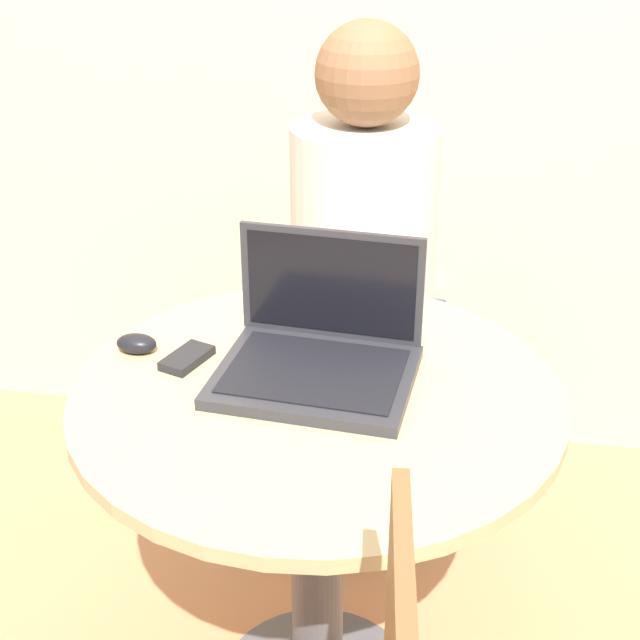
% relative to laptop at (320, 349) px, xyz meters
% --- Properties ---
extents(round_table, '(0.81, 0.81, 0.72)m').
position_rel_laptop_xyz_m(round_table, '(0.00, -0.06, -0.23)').
color(round_table, '#4C4C51').
rests_on(round_table, ground_plane).
extents(laptop, '(0.34, 0.29, 0.22)m').
position_rel_laptop_xyz_m(laptop, '(0.00, 0.00, 0.00)').
color(laptop, '#2D2D33').
rests_on(laptop, round_table).
extents(cell_phone, '(0.08, 0.11, 0.02)m').
position_rel_laptop_xyz_m(cell_phone, '(-0.23, -0.01, -0.03)').
color(cell_phone, black).
rests_on(cell_phone, round_table).
extents(computer_mouse, '(0.07, 0.05, 0.03)m').
position_rel_laptop_xyz_m(computer_mouse, '(-0.33, 0.01, -0.03)').
color(computer_mouse, black).
rests_on(computer_mouse, round_table).
extents(person_seated, '(0.36, 0.52, 1.20)m').
position_rel_laptop_xyz_m(person_seated, '(0.01, 0.62, -0.25)').
color(person_seated, '#3D4766').
rests_on(person_seated, ground_plane).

